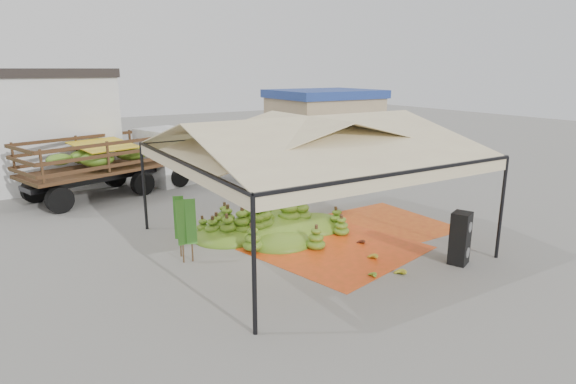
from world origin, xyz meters
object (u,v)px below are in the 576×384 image
vendor (281,194)px  truck_right (308,145)px  banana_heap (276,215)px  truck_left (120,157)px  speaker_stack (460,238)px

vendor → truck_right: 7.39m
banana_heap → truck_left: bearing=110.3°
speaker_stack → truck_right: bearing=53.1°
vendor → truck_left: size_ratio=0.19×
speaker_stack → vendor: size_ratio=1.00×
vendor → speaker_stack: bearing=84.6°
truck_left → truck_right: (9.29, -1.15, -0.11)m
truck_left → vendor: bearing=-74.2°
banana_heap → truck_right: 9.57m
vendor → truck_left: truck_left is taller
speaker_stack → truck_right: 12.73m
speaker_stack → truck_right: truck_right is taller
speaker_stack → truck_left: (-6.14, 13.46, 0.86)m
speaker_stack → vendor: 7.08m
vendor → truck_left: 7.96m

